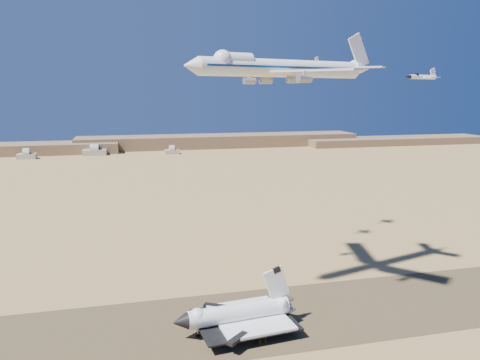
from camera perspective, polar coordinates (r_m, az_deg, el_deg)
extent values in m
plane|color=#A87C4A|center=(174.78, -5.93, -17.39)|extent=(1200.00, 1200.00, 0.00)
cube|color=brown|center=(174.76, -5.93, -17.39)|extent=(600.00, 50.00, 0.06)
cube|color=#7F5F46|center=(710.72, -2.39, 4.79)|extent=(420.00, 60.00, 18.00)
cube|color=#7F5F46|center=(788.46, 18.51, 4.58)|extent=(300.00, 60.00, 11.00)
cube|color=#B3AD9F|center=(639.35, -24.55, 2.65)|extent=(22.00, 14.00, 6.50)
cube|color=#B3AD9F|center=(644.03, -17.30, 3.23)|extent=(30.00, 15.00, 7.50)
cube|color=#B3AD9F|center=(635.80, -8.31, 3.42)|extent=(19.00, 12.50, 5.50)
cylinder|color=white|center=(168.87, -0.26, -15.84)|extent=(36.08, 9.80, 6.24)
cone|color=black|center=(164.02, -7.25, -16.78)|extent=(5.58, 6.40, 5.92)
sphere|color=white|center=(164.76, -5.21, -16.26)|extent=(5.79, 5.79, 5.79)
cube|color=white|center=(171.39, 1.21, -16.38)|extent=(27.07, 29.06, 1.00)
cube|color=black|center=(170.93, 0.48, -16.65)|extent=(35.93, 29.95, 0.56)
cube|color=white|center=(170.11, 4.46, -12.45)|extent=(10.35, 1.82, 12.83)
cylinder|color=gray|center=(167.46, -5.17, -18.02)|extent=(0.40, 0.40, 3.56)
cylinder|color=black|center=(168.03, -5.17, -18.37)|extent=(1.27, 0.62, 1.22)
cylinder|color=gray|center=(168.63, 2.65, -17.77)|extent=(0.40, 0.40, 3.56)
cylinder|color=black|center=(169.19, 2.65, -18.12)|extent=(1.27, 0.62, 1.22)
cylinder|color=gray|center=(177.79, 1.24, -16.17)|extent=(0.40, 0.40, 3.56)
cylinder|color=black|center=(178.33, 1.24, -16.51)|extent=(1.27, 0.62, 1.22)
cylinder|color=white|center=(185.50, 5.34, 13.40)|extent=(70.83, 25.44, 6.74)
cone|color=white|center=(166.89, -5.94, 13.69)|extent=(6.86, 7.89, 6.74)
sphere|color=white|center=(172.19, -2.13, 14.45)|extent=(6.95, 6.95, 6.95)
cube|color=white|center=(173.10, 9.16, 13.09)|extent=(28.57, 29.48, 0.74)
cube|color=white|center=(200.68, 3.06, 12.86)|extent=(16.17, 32.90, 0.74)
cube|color=white|center=(204.32, 15.52, 13.11)|extent=(12.31, 12.26, 0.53)
cube|color=white|center=(214.32, 12.89, 13.09)|extent=(8.53, 12.67, 0.53)
cube|color=white|center=(209.70, 14.26, 14.97)|extent=(11.77, 3.89, 15.05)
cylinder|color=gray|center=(176.37, 6.52, 12.08)|extent=(5.80, 4.03, 2.74)
cylinder|color=gray|center=(167.48, 7.85, 12.13)|extent=(5.80, 4.03, 2.74)
cylinder|color=gray|center=(192.11, 3.16, 12.01)|extent=(5.80, 4.03, 2.74)
cylinder|color=gray|center=(199.12, 1.15, 11.98)|extent=(5.80, 4.03, 2.74)
imported|color=#C0620B|center=(164.51, 3.16, -18.93)|extent=(0.46, 0.63, 1.61)
imported|color=#C0620B|center=(168.28, 3.28, -18.15)|extent=(0.88, 1.06, 1.89)
imported|color=#C0620B|center=(163.09, 2.45, -19.18)|extent=(0.95, 1.14, 1.73)
cylinder|color=white|center=(164.47, 21.35, 11.62)|extent=(11.76, 4.99, 1.39)
cone|color=black|center=(158.85, 19.76, 11.78)|extent=(2.85, 2.02, 1.29)
sphere|color=black|center=(162.13, 20.72, 11.86)|extent=(1.39, 1.39, 1.39)
cube|color=white|center=(165.25, 21.56, 11.53)|extent=(5.75, 8.63, 0.25)
cube|color=white|center=(168.44, 22.40, 11.51)|extent=(3.60, 5.40, 0.20)
cube|color=white|center=(168.64, 22.47, 11.97)|extent=(2.93, 1.16, 3.36)
cylinder|color=white|center=(236.71, 4.85, 13.06)|extent=(10.97, 4.09, 1.29)
cone|color=black|center=(233.13, 3.46, 13.12)|extent=(2.61, 1.77, 1.19)
sphere|color=black|center=(235.22, 4.28, 13.20)|extent=(1.29, 1.29, 1.29)
cube|color=white|center=(237.21, 5.04, 13.01)|extent=(5.00, 7.93, 0.23)
cube|color=white|center=(239.27, 5.79, 13.02)|extent=(3.14, 4.96, 0.18)
cube|color=white|center=(239.43, 5.83, 13.32)|extent=(2.74, 0.94, 3.11)
cylinder|color=white|center=(259.50, 8.38, 14.07)|extent=(11.97, 4.48, 1.40)
cone|color=black|center=(255.23, 7.05, 14.16)|extent=(2.85, 1.94, 1.30)
sphere|color=black|center=(257.73, 7.84, 14.22)|extent=(1.40, 1.40, 1.40)
cube|color=white|center=(260.09, 8.56, 14.01)|extent=(5.47, 8.65, 0.25)
cube|color=white|center=(262.54, 9.28, 14.01)|extent=(3.43, 5.41, 0.20)
cube|color=white|center=(262.75, 9.33, 14.31)|extent=(2.99, 1.03, 3.39)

